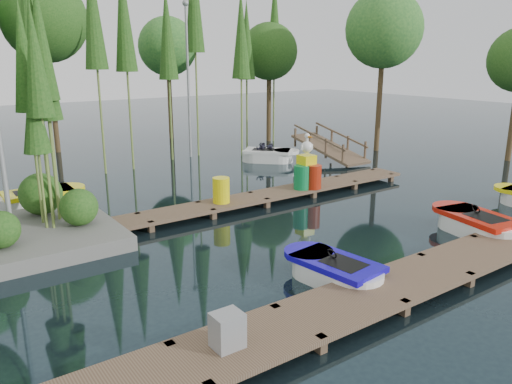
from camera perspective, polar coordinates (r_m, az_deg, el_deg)
ground_plane at (r=13.64m, az=-0.50°, el=-5.24°), size 90.00×90.00×0.00m
near_dock at (r=10.47m, az=13.94°, el=-10.95°), size 18.00×1.50×0.50m
far_dock at (r=16.07m, az=-2.66°, el=-1.18°), size 15.00×1.20×0.50m
tree_screen at (r=21.78m, az=-22.38°, el=17.72°), size 34.42×18.53×10.31m
lamp_rear at (r=24.28m, az=-7.81°, el=13.93°), size 0.30×0.30×7.25m
ramp at (r=23.91m, az=8.39°, el=5.03°), size 1.50×3.94×1.49m
boat_blue at (r=11.13m, az=8.93°, el=-9.00°), size 1.42×2.60×0.83m
boat_red at (r=15.10m, az=23.91°, el=-3.48°), size 1.71×2.92×0.92m
boat_yellow_far at (r=17.69m, az=-23.47°, el=-0.73°), size 2.72×1.25×1.35m
boat_white_far at (r=23.37m, az=1.45°, el=4.19°), size 2.75×2.75×1.27m
utility_cabinet at (r=8.20m, az=-3.30°, el=-15.50°), size 0.48×0.41×0.59m
yellow_barrel at (r=15.72m, az=-4.01°, el=0.21°), size 0.54×0.54×0.81m
drum_cluster at (r=17.56m, az=5.93°, el=2.31°), size 1.11×1.02×1.92m
seagull_post at (r=17.64m, az=5.48°, el=2.35°), size 0.51×0.28×0.82m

